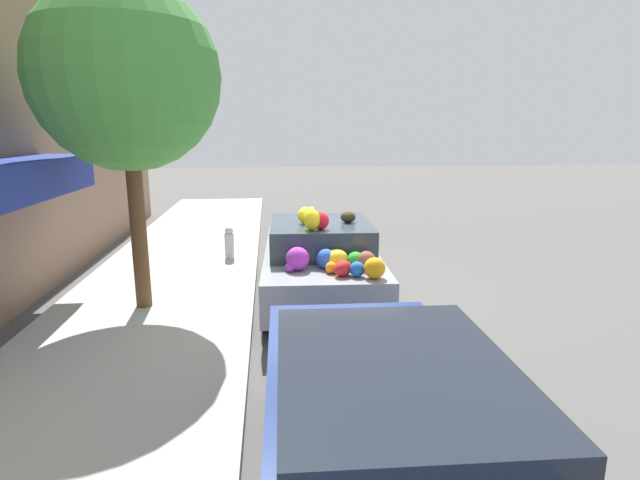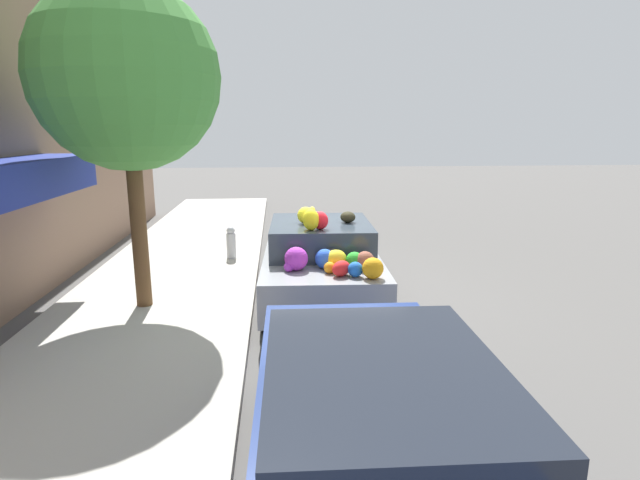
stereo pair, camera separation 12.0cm
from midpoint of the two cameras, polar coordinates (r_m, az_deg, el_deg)
name	(u,v)px [view 2 (the right image)]	position (r m, az deg, el deg)	size (l,w,h in m)	color
ground_plane	(319,300)	(8.64, 0.26, -6.85)	(60.00, 60.00, 0.00)	#565451
sidewalk_curb	(158,301)	(8.81, -17.64, -6.66)	(24.00, 3.20, 0.12)	#B2ADA3
street_tree	(127,78)	(8.08, -20.82, 16.90)	(2.72, 2.72, 4.85)	brown
fire_hydrant	(231,243)	(10.94, -9.82, -0.30)	(0.20, 0.20, 0.70)	#B2B2B7
art_car	(320,259)	(8.36, 0.44, -2.21)	(4.10, 1.98, 1.71)	gray
parked_car_plain	(377,446)	(3.75, 7.52, -22.34)	(4.45, 1.81, 1.44)	navy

